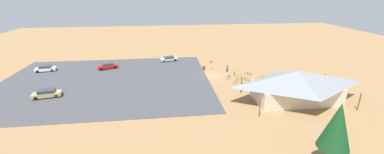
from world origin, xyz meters
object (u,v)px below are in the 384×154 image
object	(u,v)px
bicycle_red_lone_west	(256,81)
bicycle_black_yard_front	(248,74)
bicycle_purple_yard_left	(229,77)
car_white_far_end	(46,69)
bicycle_silver_edge_south	(236,81)
pine_midwest	(337,126)
bicycle_orange_yard_right	(239,77)
bicycle_white_lone_east	(234,74)
car_red_by_curb	(108,66)
bicycle_blue_trailside	(247,79)
visitor_by_pavilion	(227,68)
bike_pavilion	(297,84)
trash_bin	(204,68)
car_tan_mid_lot	(47,93)
bicycle_yellow_near_porch	(261,77)
lot_sign	(211,64)
car_silver_end_stall	(169,59)
bicycle_green_front_row	(245,86)

from	to	relation	value
bicycle_red_lone_west	bicycle_black_yard_front	world-z (taller)	bicycle_black_yard_front
bicycle_red_lone_west	bicycle_purple_yard_left	world-z (taller)	bicycle_red_lone_west
bicycle_red_lone_west	car_white_far_end	xyz separation A→B (m)	(46.69, -13.20, 0.37)
bicycle_black_yard_front	bicycle_silver_edge_south	distance (m)	5.98
pine_midwest	car_white_far_end	distance (m)	59.52
bicycle_black_yard_front	bicycle_orange_yard_right	bearing A→B (deg)	33.31
pine_midwest	bicycle_white_lone_east	bearing A→B (deg)	-86.29
car_red_by_curb	bicycle_orange_yard_right	bearing A→B (deg)	160.77
bicycle_blue_trailside	visitor_by_pavilion	distance (m)	6.79
pine_midwest	car_red_by_curb	size ratio (longest dim) A/B	1.55
bike_pavilion	bicycle_purple_yard_left	distance (m)	15.05
trash_bin	bicycle_white_lone_east	distance (m)	7.70
bicycle_black_yard_front	car_tan_mid_lot	size ratio (longest dim) A/B	0.30
bike_pavilion	bicycle_orange_yard_right	world-z (taller)	bike_pavilion
bicycle_red_lone_west	car_tan_mid_lot	size ratio (longest dim) A/B	0.32
bicycle_red_lone_west	bike_pavilion	bearing A→B (deg)	110.69
pine_midwest	bicycle_yellow_near_porch	xyz separation A→B (m)	(-3.18, -27.03, -4.59)
lot_sign	bicycle_red_lone_west	world-z (taller)	lot_sign
car_silver_end_stall	car_tan_mid_lot	xyz separation A→B (m)	(22.59, 20.49, 0.08)
car_tan_mid_lot	visitor_by_pavilion	world-z (taller)	visitor_by_pavilion
bicycle_white_lone_east	car_white_far_end	world-z (taller)	car_white_far_end
car_red_by_curb	bicycle_silver_edge_south	bearing A→B (deg)	155.40
car_silver_end_stall	bicycle_orange_yard_right	bearing A→B (deg)	134.15
bicycle_purple_yard_left	bicycle_silver_edge_south	bearing A→B (deg)	110.40
trash_bin	bicycle_purple_yard_left	world-z (taller)	trash_bin
bicycle_green_front_row	visitor_by_pavilion	bearing A→B (deg)	-83.86
car_silver_end_stall	trash_bin	bearing A→B (deg)	134.13
bicycle_white_lone_east	bicycle_purple_yard_left	size ratio (longest dim) A/B	1.19
trash_bin	bicycle_black_yard_front	world-z (taller)	trash_bin
bicycle_orange_yard_right	bicycle_green_front_row	distance (m)	5.15
trash_bin	bicycle_purple_yard_left	xyz separation A→B (m)	(-4.26, 6.91, -0.08)
bicycle_yellow_near_porch	car_tan_mid_lot	size ratio (longest dim) A/B	0.33
bicycle_silver_edge_south	bicycle_blue_trailside	world-z (taller)	bicycle_silver_edge_south
bicycle_red_lone_west	visitor_by_pavilion	xyz separation A→B (m)	(4.20, -7.68, 0.61)
pine_midwest	lot_sign	bearing A→B (deg)	-79.59
bicycle_yellow_near_porch	bicycle_green_front_row	distance (m)	6.46
lot_sign	bicycle_blue_trailside	xyz separation A→B (m)	(-6.07, 8.41, -1.07)
bike_pavilion	lot_sign	xyz separation A→B (m)	(11.15, -18.95, -1.76)
bicycle_white_lone_east	bicycle_purple_yard_left	world-z (taller)	bicycle_purple_yard_left
bicycle_green_front_row	car_tan_mid_lot	distance (m)	36.95
bike_pavilion	car_tan_mid_lot	world-z (taller)	bike_pavilion
bicycle_silver_edge_south	bicycle_yellow_near_porch	bearing A→B (deg)	-166.25
bicycle_black_yard_front	bicycle_purple_yard_left	xyz separation A→B (m)	(5.02, 1.88, 0.00)
lot_sign	car_tan_mid_lot	world-z (taller)	lot_sign
pine_midwest	car_red_by_curb	distance (m)	49.80
bike_pavilion	visitor_by_pavilion	world-z (taller)	bike_pavilion
bicycle_orange_yard_right	bicycle_white_lone_east	bearing A→B (deg)	-77.58
bicycle_yellow_near_porch	bicycle_blue_trailside	distance (m)	3.56
bicycle_black_yard_front	bicycle_silver_edge_south	size ratio (longest dim) A/B	1.07
lot_sign	car_tan_mid_lot	bearing A→B (deg)	20.50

